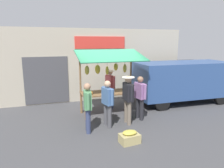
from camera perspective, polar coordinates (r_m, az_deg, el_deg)
name	(u,v)px	position (r m, az deg, el deg)	size (l,w,h in m)	color
ground_plane	(110,113)	(8.32, -0.65, -8.06)	(40.00, 40.00, 0.00)	#424244
street_backdrop	(95,65)	(9.99, -4.75, 5.26)	(9.00, 0.30, 3.40)	#B2A893
market_stall	(109,75)	(7.95, -0.95, 2.52)	(2.50, 1.46, 2.50)	brown
vendor_with_sunhat	(110,85)	(8.82, -0.54, -0.36)	(0.42, 0.69, 1.64)	navy
shopper_in_striped_shirt	(108,101)	(6.82, -1.21, -4.61)	(0.31, 0.67, 1.57)	#4C4C51
shopper_with_ponytail	(140,95)	(7.54, 7.70, -3.00)	(0.29, 0.68, 1.59)	#232328
shopper_with_shopping_bag	(88,105)	(6.46, -6.73, -5.63)	(0.27, 0.67, 1.57)	navy
shopper_in_grey_tee	(128,96)	(7.06, 4.43, -3.24)	(0.43, 0.71, 1.68)	#726656
parked_van	(180,79)	(10.02, 18.11, 1.40)	(4.46, 1.99, 1.88)	#2D4C84
produce_crate_near	(130,137)	(6.02, 4.86, -14.39)	(0.58, 0.43, 0.37)	tan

